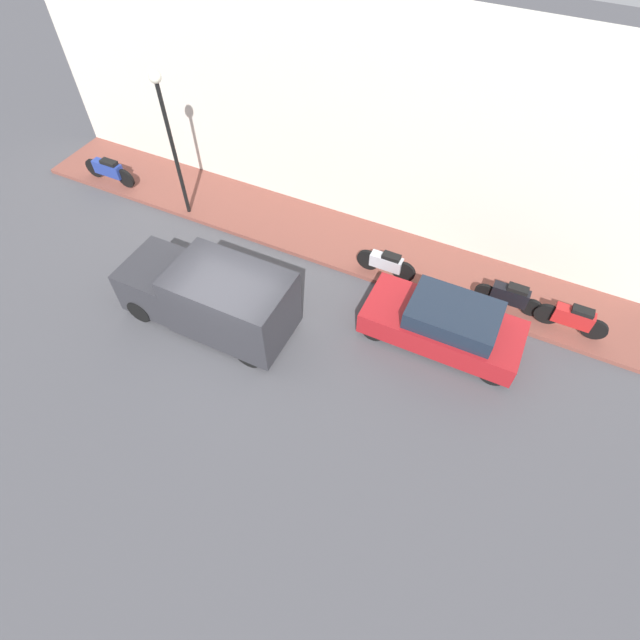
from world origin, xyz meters
name	(u,v)px	position (x,y,z in m)	size (l,w,h in m)	color
ground_plane	(230,342)	(0.00, 0.00, 0.00)	(60.00, 60.00, 0.00)	#47474C
sidewalk	(311,231)	(4.87, 0.00, 0.07)	(2.41, 19.86, 0.14)	brown
building_facade	(331,115)	(6.23, 0.00, 3.33)	(0.30, 19.86, 6.66)	silver
parked_car	(445,324)	(2.55, -5.02, 0.64)	(1.74, 4.07, 1.33)	maroon
delivery_van	(209,296)	(0.45, 0.76, 1.01)	(1.88, 4.64, 1.98)	#2D2D33
motorcycle_blue	(109,170)	(4.11, 7.42, 0.61)	(0.30, 2.06, 0.86)	navy
motorcycle_red	(573,318)	(4.21, -7.98, 0.61)	(0.30, 1.86, 0.88)	#B21E1E
motorcycle_black	(510,296)	(4.31, -6.33, 0.58)	(0.30, 1.84, 0.84)	black
scooter_silver	(386,263)	(4.03, -2.85, 0.58)	(0.30, 1.78, 0.81)	#B7B7BF
streetlamp	(168,127)	(3.92, 4.05, 3.13)	(0.33, 0.33, 4.57)	black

